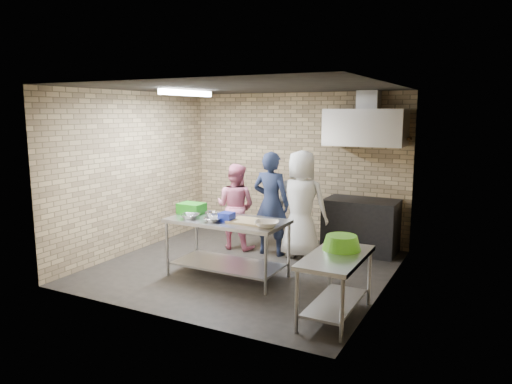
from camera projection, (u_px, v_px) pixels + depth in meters
The scene contains 25 objects.
floor at pixel (244, 267), 7.28m from camera, with size 4.20×4.20×0.00m, color black.
ceiling at pixel (243, 87), 6.83m from camera, with size 4.20×4.20×0.00m, color black.
back_wall at pixel (296, 167), 8.81m from camera, with size 4.20×0.06×2.70m, color tan.
front_wall at pixel (157, 203), 5.31m from camera, with size 4.20×0.06×2.70m, color tan.
left_wall at pixel (135, 172), 8.01m from camera, with size 0.06×4.00×2.70m, color tan.
right_wall at pixel (387, 191), 6.10m from camera, with size 0.06×4.00×2.70m, color tan.
prep_table at pixel (228, 248), 6.83m from camera, with size 1.69×0.84×0.84m, color #AEB0B5.
side_counter at pixel (335, 287), 5.44m from camera, with size 0.60×1.20×0.75m, color silver.
stove at pixel (361, 226), 8.04m from camera, with size 1.20×0.70×0.90m, color black.
range_hood at pixel (365, 127), 7.81m from camera, with size 1.30×0.60×0.60m, color silver.
hood_duct at pixel (369, 100), 7.86m from camera, with size 0.35×0.30×0.30m, color #A5A8AD.
wall_shelf at pixel (386, 138), 7.87m from camera, with size 0.80×0.20×0.04m, color #3F2B19.
fluorescent_fixture at pixel (187, 93), 7.30m from camera, with size 0.10×1.25×0.08m, color white.
green_crate at pixel (192, 208), 7.17m from camera, with size 0.38×0.28×0.15m, color #21961B.
blue_tub at pixel (227, 217), 6.63m from camera, with size 0.19×0.19×0.12m, color #1627AC.
cutting_board at pixel (248, 221), 6.58m from camera, with size 0.52×0.39×0.03m, color tan.
mixing_bowl_a at pixel (190, 216), 6.80m from camera, with size 0.26×0.26×0.06m, color silver.
mixing_bowl_b at pixel (211, 214), 6.93m from camera, with size 0.20×0.20×0.06m, color #B9BCC0.
mixing_bowl_c at pixel (213, 220), 6.60m from camera, with size 0.24×0.24×0.06m, color #B9BBC0.
ceramic_bowl at pixel (267, 224), 6.30m from camera, with size 0.32×0.32×0.08m, color #C0B199.
green_basin at pixel (341, 242), 5.59m from camera, with size 0.46×0.46×0.17m, color #59C626, non-canonical shape.
bottle_red at pixel (371, 131), 7.96m from camera, with size 0.07×0.07×0.18m, color #B22619.
man_navy at pixel (271, 204), 7.82m from camera, with size 0.63×0.41×1.72m, color #141934.
woman_pink at pixel (236, 206), 8.20m from camera, with size 0.72×0.56×1.48m, color pink.
woman_white at pixel (301, 204), 7.69m from camera, with size 0.86×0.56×1.75m, color white.
Camera 1 is at (3.38, -6.12, 2.35)m, focal length 33.37 mm.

